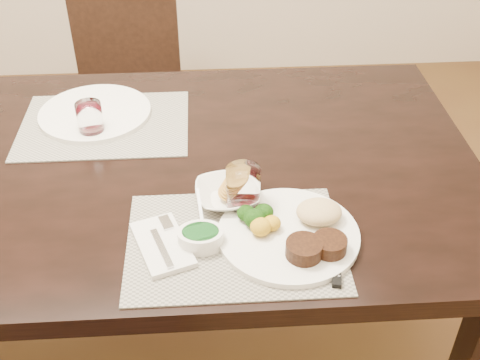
{
  "coord_description": "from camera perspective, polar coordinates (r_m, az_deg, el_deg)",
  "views": [
    {
      "loc": [
        0.31,
        -1.25,
        1.64
      ],
      "look_at": [
        0.38,
        -0.18,
        0.82
      ],
      "focal_mm": 45.0,
      "sensor_mm": 36.0,
      "label": 1
    }
  ],
  "objects": [
    {
      "name": "ground_plane",
      "position": [
        2.08,
        -11.22,
        -15.58
      ],
      "size": [
        4.5,
        4.5,
        0.0
      ],
      "primitive_type": "plane",
      "color": "#4A2B17",
      "rests_on": "ground"
    },
    {
      "name": "dining_table",
      "position": [
        1.61,
        -14.01,
        -0.99
      ],
      "size": [
        2.0,
        1.0,
        0.75
      ],
      "color": "black",
      "rests_on": "ground"
    },
    {
      "name": "chair_far",
      "position": [
        2.48,
        -10.62,
        9.38
      ],
      "size": [
        0.42,
        0.42,
        0.9
      ],
      "color": "black",
      "rests_on": "ground"
    },
    {
      "name": "placemat_near",
      "position": [
        1.29,
        -0.51,
        -5.91
      ],
      "size": [
        0.46,
        0.34,
        0.0
      ],
      "primitive_type": "cube",
      "color": "gray",
      "rests_on": "dining_table"
    },
    {
      "name": "placemat_far",
      "position": [
        1.71,
        -12.71,
        5.15
      ],
      "size": [
        0.46,
        0.34,
        0.0
      ],
      "primitive_type": "cube",
      "color": "gray",
      "rests_on": "dining_table"
    },
    {
      "name": "dinner_plate",
      "position": [
        1.3,
        5.29,
        -4.88
      ],
      "size": [
        0.31,
        0.31,
        0.05
      ],
      "rotation": [
        0.0,
        0.0,
        -0.35
      ],
      "color": "white",
      "rests_on": "placemat_near"
    },
    {
      "name": "napkin_fork",
      "position": [
        1.29,
        -7.36,
        -6.06
      ],
      "size": [
        0.15,
        0.2,
        0.02
      ],
      "rotation": [
        0.0,
        0.0,
        0.34
      ],
      "color": "silver",
      "rests_on": "placemat_near"
    },
    {
      "name": "steak_knife",
      "position": [
        1.26,
        8.91,
        -7.64
      ],
      "size": [
        0.04,
        0.22,
        0.01
      ],
      "rotation": [
        0.0,
        0.0,
        -0.18
      ],
      "color": "silver",
      "rests_on": "placemat_near"
    },
    {
      "name": "cracker_bowl",
      "position": [
        1.39,
        -1.18,
        -1.31
      ],
      "size": [
        0.16,
        0.16,
        0.07
      ],
      "rotation": [
        0.0,
        0.0,
        0.12
      ],
      "color": "white",
      "rests_on": "placemat_near"
    },
    {
      "name": "sauce_ramekin",
      "position": [
        1.27,
        -3.75,
        -5.41
      ],
      "size": [
        0.1,
        0.15,
        0.08
      ],
      "rotation": [
        0.0,
        0.0,
        0.13
      ],
      "color": "white",
      "rests_on": "placemat_near"
    },
    {
      "name": "wine_glass_near",
      "position": [
        1.35,
        0.3,
        -1.04
      ],
      "size": [
        0.08,
        0.08,
        0.11
      ],
      "rotation": [
        0.0,
        0.0,
        -0.23
      ],
      "color": "white",
      "rests_on": "placemat_near"
    },
    {
      "name": "far_plate",
      "position": [
        1.76,
        -13.58,
        6.22
      ],
      "size": [
        0.31,
        0.31,
        0.01
      ],
      "primitive_type": "cylinder",
      "color": "white",
      "rests_on": "placemat_far"
    },
    {
      "name": "wine_glass_far",
      "position": [
        1.65,
        -14.0,
        5.47
      ],
      "size": [
        0.07,
        0.07,
        0.09
      ],
      "rotation": [
        0.0,
        0.0,
        0.08
      ],
      "color": "white",
      "rests_on": "placemat_far"
    }
  ]
}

